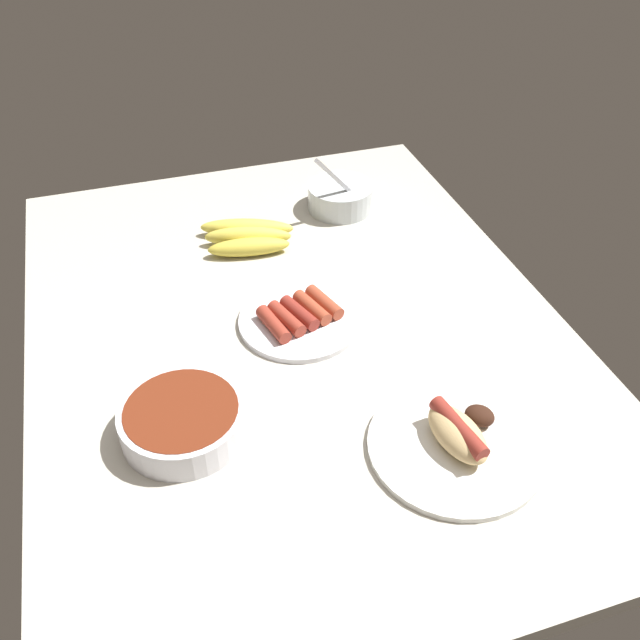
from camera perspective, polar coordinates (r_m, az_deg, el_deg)
ground_plane at (r=122.24cm, az=-1.83°, el=-1.05°), size 120.00×90.00×3.00cm
plate_hotdog_assembled at (r=102.74cm, az=11.08°, el=-9.55°), size 25.17×25.17×5.61cm
bowl_chili at (r=103.84cm, az=-11.10°, el=-7.95°), size 18.28×18.28×4.97cm
plate_sausages at (r=121.27cm, az=-1.68°, el=0.17°), size 21.19×21.19×3.39cm
banana_bunch at (r=141.44cm, az=-5.89°, el=6.78°), size 14.89×19.15×3.98cm
bowl_coleslaw at (r=152.19cm, az=1.67°, el=10.06°), size 13.92×14.21×14.85cm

